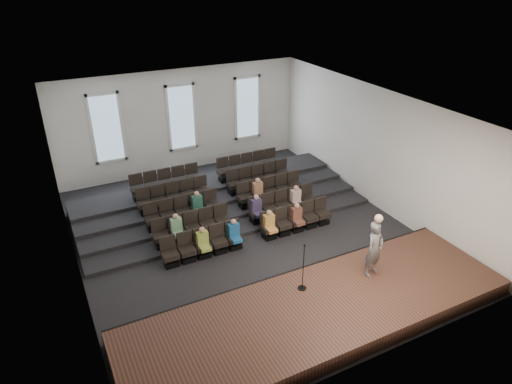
# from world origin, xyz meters

# --- Properties ---
(ground) EXTENTS (14.00, 14.00, 0.00)m
(ground) POSITION_xyz_m (0.00, 0.00, 0.00)
(ground) COLOR black
(ground) RESTS_ON ground
(ceiling) EXTENTS (12.00, 14.00, 0.02)m
(ceiling) POSITION_xyz_m (0.00, 0.00, 5.01)
(ceiling) COLOR white
(ceiling) RESTS_ON ground
(wall_back) EXTENTS (12.00, 0.04, 5.00)m
(wall_back) POSITION_xyz_m (0.00, 7.02, 2.50)
(wall_back) COLOR white
(wall_back) RESTS_ON ground
(wall_front) EXTENTS (12.00, 0.04, 5.00)m
(wall_front) POSITION_xyz_m (0.00, -7.02, 2.50)
(wall_front) COLOR white
(wall_front) RESTS_ON ground
(wall_left) EXTENTS (0.04, 14.00, 5.00)m
(wall_left) POSITION_xyz_m (-6.02, 0.00, 2.50)
(wall_left) COLOR white
(wall_left) RESTS_ON ground
(wall_right) EXTENTS (0.04, 14.00, 5.00)m
(wall_right) POSITION_xyz_m (6.02, 0.00, 2.50)
(wall_right) COLOR white
(wall_right) RESTS_ON ground
(stage) EXTENTS (11.80, 3.60, 0.50)m
(stage) POSITION_xyz_m (0.00, -5.10, 0.25)
(stage) COLOR #4F3022
(stage) RESTS_ON ground
(stage_lip) EXTENTS (11.80, 0.06, 0.52)m
(stage_lip) POSITION_xyz_m (0.00, -3.33, 0.25)
(stage_lip) COLOR black
(stage_lip) RESTS_ON ground
(risers) EXTENTS (11.80, 4.80, 0.60)m
(risers) POSITION_xyz_m (0.00, 3.17, 0.20)
(risers) COLOR black
(risers) RESTS_ON ground
(seating_rows) EXTENTS (6.80, 4.70, 1.67)m
(seating_rows) POSITION_xyz_m (-0.00, 1.54, 0.68)
(seating_rows) COLOR black
(seating_rows) RESTS_ON ground
(windows) EXTENTS (8.44, 0.10, 3.24)m
(windows) POSITION_xyz_m (0.00, 6.95, 2.70)
(windows) COLOR white
(windows) RESTS_ON wall_back
(audience) EXTENTS (5.45, 2.64, 1.10)m
(audience) POSITION_xyz_m (0.08, 0.22, 0.80)
(audience) COLOR #98AF46
(audience) RESTS_ON seating_rows
(speaker) EXTENTS (0.76, 0.59, 1.86)m
(speaker) POSITION_xyz_m (2.27, -4.58, 1.43)
(speaker) COLOR #5F5B5A
(speaker) RESTS_ON stage
(mic_stand) EXTENTS (0.27, 0.27, 1.60)m
(mic_stand) POSITION_xyz_m (-0.10, -4.22, 0.98)
(mic_stand) COLOR black
(mic_stand) RESTS_ON stage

